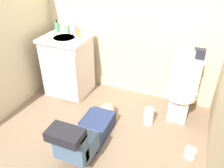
{
  "coord_description": "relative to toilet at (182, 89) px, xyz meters",
  "views": [
    {
      "loc": [
        0.88,
        -1.72,
        1.85
      ],
      "look_at": [
        0.03,
        0.37,
        0.45
      ],
      "focal_mm": 36.63,
      "sensor_mm": 36.0,
      "label": 1
    }
  ],
  "objects": [
    {
      "name": "ground_plane",
      "position": [
        -0.8,
        -0.7,
        -0.39
      ],
      "size": [
        2.84,
        2.94,
        0.04
      ],
      "primitive_type": "cube",
      "color": "#7F6750"
    },
    {
      "name": "wall_back",
      "position": [
        -0.8,
        0.32,
        0.83
      ],
      "size": [
        2.5,
        0.08,
        2.4
      ],
      "primitive_type": "cube",
      "color": "beige",
      "rests_on": "ground_plane"
    },
    {
      "name": "toilet",
      "position": [
        0.0,
        0.0,
        0.0
      ],
      "size": [
        0.36,
        0.46,
        0.75
      ],
      "color": "silver",
      "rests_on": "ground_plane"
    },
    {
      "name": "vanity_cabinet",
      "position": [
        -1.53,
        -0.05,
        0.05
      ],
      "size": [
        0.6,
        0.53,
        0.82
      ],
      "color": "beige",
      "rests_on": "ground_plane"
    },
    {
      "name": "faucet",
      "position": [
        -1.53,
        0.09,
        0.5
      ],
      "size": [
        0.02,
        0.02,
        0.1
      ],
      "primitive_type": "cylinder",
      "color": "silver",
      "rests_on": "vanity_cabinet"
    },
    {
      "name": "person_plumber",
      "position": [
        -0.81,
        -0.9,
        -0.19
      ],
      "size": [
        0.39,
        1.06,
        0.52
      ],
      "color": "navy",
      "rests_on": "ground_plane"
    },
    {
      "name": "tissue_box",
      "position": [
        -0.04,
        0.09,
        0.43
      ],
      "size": [
        0.22,
        0.11,
        0.1
      ],
      "primitive_type": "cube",
      "color": "silver",
      "rests_on": "toilet"
    },
    {
      "name": "toiletry_bag",
      "position": [
        0.11,
        0.09,
        0.44
      ],
      "size": [
        0.12,
        0.09,
        0.11
      ],
      "primitive_type": "cube",
      "color": "#26262D",
      "rests_on": "toilet"
    },
    {
      "name": "soap_dispenser",
      "position": [
        -1.72,
        0.07,
        0.52
      ],
      "size": [
        0.06,
        0.06,
        0.17
      ],
      "color": "#4B9E5F",
      "rests_on": "vanity_cabinet"
    },
    {
      "name": "bottle_clear",
      "position": [
        -1.63,
        0.09,
        0.51
      ],
      "size": [
        0.06,
        0.06,
        0.12
      ],
      "primitive_type": "cylinder",
      "color": "silver",
      "rests_on": "vanity_cabinet"
    },
    {
      "name": "bottle_green",
      "position": [
        -1.56,
        0.1,
        0.5
      ],
      "size": [
        0.04,
        0.04,
        0.1
      ],
      "primitive_type": "cylinder",
      "color": "#469B4B",
      "rests_on": "vanity_cabinet"
    },
    {
      "name": "bottle_white",
      "position": [
        -1.5,
        0.08,
        0.54
      ],
      "size": [
        0.05,
        0.05,
        0.17
      ],
      "primitive_type": "cylinder",
      "color": "white",
      "rests_on": "vanity_cabinet"
    },
    {
      "name": "bottle_pink",
      "position": [
        -1.42,
        0.03,
        0.52
      ],
      "size": [
        0.06,
        0.06,
        0.14
      ],
      "primitive_type": "cylinder",
      "color": "pink",
      "rests_on": "vanity_cabinet"
    },
    {
      "name": "bottle_amber",
      "position": [
        -1.37,
        0.03,
        0.51
      ],
      "size": [
        0.04,
        0.04,
        0.11
      ],
      "primitive_type": "cylinder",
      "color": "gold",
      "rests_on": "vanity_cabinet"
    },
    {
      "name": "paper_towel_roll",
      "position": [
        -0.3,
        -0.32,
        -0.26
      ],
      "size": [
        0.11,
        0.11,
        0.21
      ],
      "primitive_type": "cylinder",
      "color": "white",
      "rests_on": "ground_plane"
    },
    {
      "name": "toilet_paper_roll",
      "position": [
        0.21,
        -0.65,
        -0.32
      ],
      "size": [
        0.11,
        0.11,
        0.1
      ],
      "primitive_type": "cylinder",
      "color": "white",
      "rests_on": "ground_plane"
    }
  ]
}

